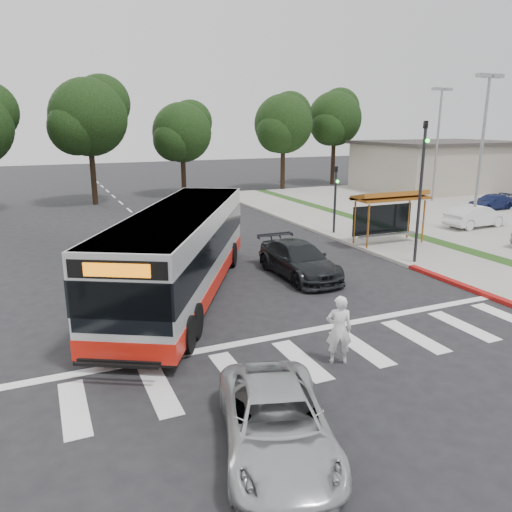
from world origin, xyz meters
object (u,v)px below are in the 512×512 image
dark_sedan (299,260)px  silver_suv_south (277,423)px  pedestrian (339,330)px  transit_bus (182,253)px

dark_sedan → silver_suv_south: 11.94m
pedestrian → dark_sedan: pedestrian is taller
transit_bus → dark_sedan: (5.23, 0.35, -0.92)m
pedestrian → transit_bus: bearing=-47.2°
silver_suv_south → transit_bus: bearing=102.1°
pedestrian → silver_suv_south: size_ratio=0.43×
transit_bus → silver_suv_south: 10.02m
silver_suv_south → dark_sedan: bearing=76.4°
transit_bus → pedestrian: size_ratio=6.57×
pedestrian → silver_suv_south: pedestrian is taller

